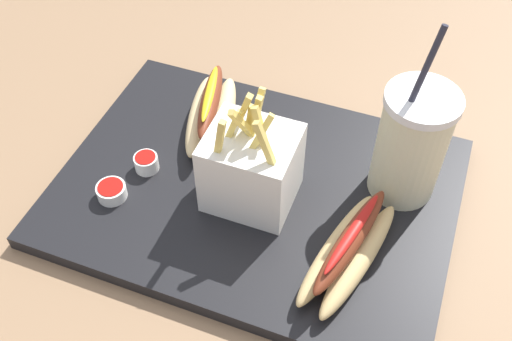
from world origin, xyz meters
name	(u,v)px	position (x,y,z in m)	size (l,w,h in m)	color
ground_plane	(256,201)	(0.00, 0.00, -0.01)	(2.40, 2.40, 0.02)	#8C6B4C
food_tray	(256,191)	(0.00, 0.00, 0.01)	(0.48, 0.35, 0.02)	black
soda_cup	(411,144)	(-0.17, -0.06, 0.09)	(0.08, 0.08, 0.23)	beige
fries_basket	(254,168)	(0.00, 0.02, 0.07)	(0.10, 0.09, 0.16)	white
hot_dog_1	(211,112)	(0.09, -0.08, 0.04)	(0.10, 0.16, 0.06)	#E5C689
hot_dog_2	(349,250)	(-0.13, 0.07, 0.04)	(0.09, 0.18, 0.06)	#DBB775
ketchup_cup_1	(146,162)	(0.14, 0.02, 0.03)	(0.03, 0.03, 0.02)	white
ketchup_cup_2	(111,191)	(0.16, 0.08, 0.03)	(0.04, 0.04, 0.02)	white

